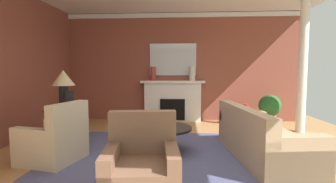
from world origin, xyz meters
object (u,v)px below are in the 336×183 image
at_px(fireplace, 173,102).
at_px(armchair_facing_fireplace, 142,172).
at_px(sofa, 260,140).
at_px(potted_plant, 270,108).
at_px(armchair_near_window, 54,143).
at_px(side_table, 65,124).
at_px(mantel_mirror, 173,60).
at_px(coffee_table, 163,133).
at_px(vase_mantel_right, 192,74).
at_px(vase_on_side_table, 69,100).
at_px(vase_mantel_left, 153,74).
at_px(vase_tall_corner, 244,114).
at_px(table_lamp, 63,82).

bearing_deg(fireplace, armchair_facing_fireplace, -91.81).
height_order(sofa, potted_plant, sofa).
bearing_deg(armchair_near_window, side_table, 107.59).
relative_size(mantel_mirror, coffee_table, 1.33).
bearing_deg(armchair_facing_fireplace, mantel_mirror, 88.24).
distance_m(side_table, vase_mantel_right, 3.60).
relative_size(fireplace, vase_on_side_table, 5.16).
bearing_deg(vase_mantel_left, vase_on_side_table, -118.20).
relative_size(armchair_near_window, coffee_table, 0.96).
bearing_deg(mantel_mirror, potted_plant, -14.99).
height_order(vase_tall_corner, vase_on_side_table, vase_on_side_table).
xyz_separation_m(vase_tall_corner, vase_on_side_table, (-3.80, -2.20, 0.60)).
distance_m(vase_mantel_right, vase_mantel_left, 1.10).
relative_size(armchair_facing_fireplace, side_table, 1.36).
xyz_separation_m(fireplace, vase_tall_corner, (1.93, -0.30, -0.27)).
relative_size(sofa, vase_tall_corner, 3.96).
relative_size(mantel_mirror, vase_on_side_table, 3.81).
bearing_deg(vase_on_side_table, sofa, -7.94).
height_order(fireplace, coffee_table, fireplace).
relative_size(armchair_near_window, vase_on_side_table, 2.74).
height_order(sofa, armchair_facing_fireplace, armchair_facing_fireplace).
bearing_deg(side_table, sofa, -9.49).
bearing_deg(vase_mantel_right, vase_on_side_table, -134.55).
height_order(coffee_table, vase_mantel_left, vase_mantel_left).
height_order(mantel_mirror, side_table, mantel_mirror).
relative_size(mantel_mirror, sofa, 0.60).
distance_m(mantel_mirror, table_lamp, 3.26).
relative_size(armchair_facing_fireplace, vase_mantel_left, 2.41).
height_order(coffee_table, potted_plant, potted_plant).
bearing_deg(vase_on_side_table, armchair_near_window, -79.44).
distance_m(mantel_mirror, armchair_facing_fireplace, 4.77).
distance_m(armchair_facing_fireplace, vase_mantel_right, 4.54).
distance_m(vase_mantel_right, vase_on_side_table, 3.48).
relative_size(sofa, armchair_near_window, 2.30).
relative_size(mantel_mirror, side_table, 1.90).
bearing_deg(side_table, vase_tall_corner, 27.83).
bearing_deg(fireplace, mantel_mirror, 90.00).
bearing_deg(mantel_mirror, vase_mantel_right, -17.18).
xyz_separation_m(side_table, vase_tall_corner, (3.95, 2.08, -0.12)).
distance_m(sofa, potted_plant, 2.62).
bearing_deg(vase_mantel_right, fireplace, 174.87).
bearing_deg(fireplace, vase_mantel_left, -174.87).
distance_m(armchair_facing_fireplace, coffee_table, 1.64).
bearing_deg(vase_tall_corner, armchair_facing_fireplace, -116.73).
distance_m(fireplace, vase_mantel_right, 0.98).
bearing_deg(side_table, potted_plant, 21.88).
relative_size(mantel_mirror, vase_mantel_left, 3.38).
bearing_deg(vase_on_side_table, coffee_table, -8.59).
distance_m(coffee_table, vase_on_side_table, 1.93).
relative_size(coffee_table, vase_on_side_table, 2.87).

